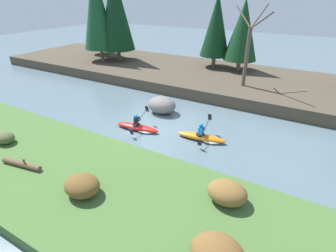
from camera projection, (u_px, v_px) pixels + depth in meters
name	position (u px, v px, depth m)	size (l,w,h in m)	color
ground_plane	(150.00, 127.00, 15.70)	(90.00, 90.00, 0.00)	slate
riverbank_near	(73.00, 178.00, 11.03)	(44.00, 6.21, 0.50)	#476B33
riverbank_far	(212.00, 78.00, 23.27)	(44.00, 9.83, 0.87)	#4C4233
conifer_tree_far_left	(97.00, 9.00, 28.04)	(2.54, 2.54, 8.41)	#7A664C
conifer_tree_left	(97.00, 9.00, 25.09)	(3.15, 3.15, 8.67)	#7A664C
conifer_tree_mid_left	(115.00, 9.00, 25.17)	(3.44, 3.44, 8.77)	brown
conifer_tree_centre	(216.00, 25.00, 23.35)	(2.68, 2.68, 6.40)	#7A664C
conifer_tree_mid_right	(243.00, 30.00, 22.34)	(2.91, 2.91, 5.98)	#7A664C
bare_tree_upstream	(248.00, 50.00, 18.81)	(3.14, 3.10, 5.65)	brown
shrub_clump_nearest	(5.00, 138.00, 13.01)	(1.00, 0.83, 0.54)	#4C562D
shrub_clump_second	(82.00, 186.00, 9.64)	(1.39, 1.16, 0.76)	brown
shrub_clump_third	(227.00, 192.00, 9.30)	(1.43, 1.20, 0.78)	brown
kayaker_lead	(203.00, 137.00, 14.25)	(2.80, 2.07, 1.20)	orange
kayaker_middle	(139.00, 127.00, 15.29)	(2.79, 2.07, 1.20)	red
boulder_midstream	(162.00, 105.00, 17.36)	(1.94, 1.52, 1.10)	slate
driftwood_log	(22.00, 164.00, 11.28)	(2.01, 0.57, 0.44)	brown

